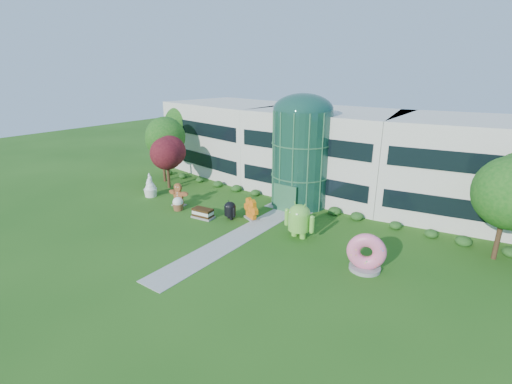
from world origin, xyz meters
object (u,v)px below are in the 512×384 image
Objects in this scene: donut at (366,251)px; gingerbread at (178,194)px; android_black at (230,209)px; android_green at (299,218)px.

donut is 20.63m from gingerbread.
android_black is 0.71× the size of donut.
gingerbread is at bearing -155.67° from android_black.
donut is (13.86, -1.59, 0.42)m from android_black.
android_green is 6.85m from donut.
android_green is 14.06m from gingerbread.
donut reaches higher than android_black.
gingerbread is at bearing 158.68° from donut.
android_green reaches higher than android_black.
android_green is at bearing -4.96° from gingerbread.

